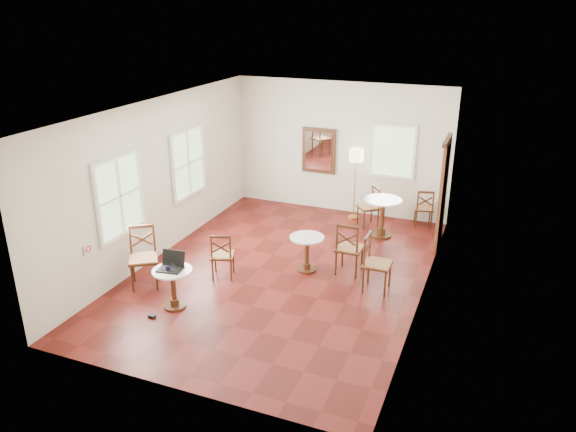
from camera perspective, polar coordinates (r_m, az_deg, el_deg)
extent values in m
plane|color=#57130F|center=(10.15, -0.63, -5.84)|extent=(7.00, 7.00, 0.00)
cube|color=silver|center=(12.73, 5.40, 6.98)|extent=(5.00, 0.02, 3.00)
cube|color=silver|center=(6.72, -12.22, -6.98)|extent=(5.00, 0.02, 3.00)
cube|color=silver|center=(10.72, -13.15, 3.76)|extent=(0.02, 7.00, 3.00)
cube|color=silver|center=(8.96, 14.28, 0.17)|extent=(0.02, 7.00, 3.00)
cube|color=white|center=(9.17, -0.71, 11.07)|extent=(5.00, 7.00, 0.02)
cube|color=brown|center=(11.36, 15.65, 2.13)|extent=(0.06, 0.90, 2.10)
cube|color=#422210|center=(11.07, 16.11, 7.53)|extent=(0.08, 1.02, 0.08)
sphere|color=#BF8C3F|center=(11.08, 15.12, 1.43)|extent=(0.07, 0.07, 0.07)
cube|color=#4B2514|center=(12.86, 3.19, 6.73)|extent=(0.80, 0.05, 1.05)
cube|color=white|center=(12.83, 3.14, 6.70)|extent=(0.64, 0.02, 0.88)
cube|color=white|center=(9.36, -19.92, -3.20)|extent=(0.02, 0.16, 0.16)
torus|color=red|center=(9.35, -19.85, -3.22)|extent=(0.02, 0.12, 0.12)
cube|color=white|center=(9.78, -16.96, 1.99)|extent=(0.06, 1.22, 1.42)
cube|color=white|center=(11.48, -10.24, 5.41)|extent=(0.06, 1.22, 1.42)
cube|color=white|center=(12.41, 10.71, 6.57)|extent=(1.02, 0.06, 1.22)
cylinder|color=#422210|center=(9.26, -11.56, -9.04)|extent=(0.36, 0.36, 0.04)
cylinder|color=#422210|center=(9.22, -11.60, -8.66)|extent=(0.14, 0.14, 0.11)
cylinder|color=#4B2514|center=(9.09, -11.72, -7.18)|extent=(0.08, 0.08, 0.54)
cylinder|color=#422210|center=(8.98, -11.84, -5.76)|extent=(0.13, 0.13, 0.05)
cylinder|color=white|center=(8.96, -11.86, -5.53)|extent=(0.63, 0.63, 0.03)
cylinder|color=#422210|center=(10.24, 1.93, -5.48)|extent=(0.36, 0.36, 0.04)
cylinder|color=#422210|center=(10.20, 1.93, -5.12)|extent=(0.14, 0.14, 0.11)
cylinder|color=#4B2514|center=(10.09, 1.95, -3.75)|extent=(0.08, 0.08, 0.54)
cylinder|color=#422210|center=(9.98, 1.97, -2.44)|extent=(0.13, 0.13, 0.05)
cylinder|color=white|center=(9.97, 1.97, -2.23)|extent=(0.63, 0.63, 0.03)
cylinder|color=#422210|center=(11.83, 9.55, -1.94)|extent=(0.44, 0.44, 0.04)
cylinder|color=#422210|center=(11.79, 9.57, -1.54)|extent=(0.18, 0.18, 0.13)
cylinder|color=#4B2514|center=(11.67, 9.67, -0.04)|extent=(0.10, 0.10, 0.67)
cylinder|color=#422210|center=(11.56, 9.76, 1.40)|extent=(0.16, 0.16, 0.07)
cylinder|color=white|center=(11.54, 9.78, 1.63)|extent=(0.78, 0.78, 0.03)
cylinder|color=#422210|center=(10.11, -5.65, -4.76)|extent=(0.03, 0.03, 0.41)
cylinder|color=#422210|center=(9.82, -5.88, -5.60)|extent=(0.03, 0.03, 0.41)
cylinder|color=#422210|center=(10.16, -7.49, -4.72)|extent=(0.03, 0.03, 0.41)
cylinder|color=#422210|center=(9.87, -7.78, -5.55)|extent=(0.03, 0.03, 0.41)
cube|color=#422210|center=(9.90, -6.75, -4.07)|extent=(0.51, 0.51, 0.03)
cube|color=#96613C|center=(9.89, -6.75, -3.99)|extent=(0.49, 0.49, 0.04)
cylinder|color=#422210|center=(9.63, -5.98, -3.30)|extent=(0.03, 0.03, 0.46)
cylinder|color=#422210|center=(9.68, -7.90, -3.27)|extent=(0.03, 0.03, 0.46)
cube|color=#422210|center=(9.57, -7.00, -2.15)|extent=(0.34, 0.15, 0.05)
cube|color=#4B2514|center=(9.65, -6.94, -3.24)|extent=(0.28, 0.12, 0.20)
cube|color=#4B2514|center=(9.65, -6.94, -3.24)|extent=(0.28, 0.12, 0.20)
cylinder|color=#422210|center=(9.75, -15.73, -6.28)|extent=(0.04, 0.04, 0.50)
cylinder|color=#422210|center=(10.10, -15.65, -5.25)|extent=(0.04, 0.04, 0.50)
cylinder|color=#422210|center=(9.72, -13.38, -6.10)|extent=(0.04, 0.04, 0.50)
cylinder|color=#422210|center=(10.08, -13.38, -5.08)|extent=(0.04, 0.04, 0.50)
cube|color=#422210|center=(9.80, -14.67, -4.34)|extent=(0.68, 0.68, 0.03)
cube|color=#96613C|center=(9.79, -14.68, -4.25)|extent=(0.65, 0.65, 0.04)
cylinder|color=#422210|center=(9.89, -15.94, -2.51)|extent=(0.04, 0.04, 0.55)
cylinder|color=#422210|center=(9.86, -13.64, -2.33)|extent=(0.04, 0.04, 0.55)
cube|color=#422210|center=(9.77, -14.93, -1.05)|extent=(0.37, 0.27, 0.06)
cube|color=#4B2514|center=(9.87, -14.80, -2.36)|extent=(0.31, 0.23, 0.24)
cube|color=#4B2514|center=(9.87, -14.80, -2.36)|extent=(0.31, 0.23, 0.24)
cylinder|color=#422210|center=(10.23, 7.62, -4.35)|extent=(0.04, 0.04, 0.47)
cylinder|color=#422210|center=(9.90, 7.02, -5.22)|extent=(0.04, 0.04, 0.47)
cylinder|color=#422210|center=(10.32, 5.62, -4.01)|extent=(0.04, 0.04, 0.47)
cylinder|color=#422210|center=(10.00, 4.96, -4.86)|extent=(0.04, 0.04, 0.47)
cube|color=#422210|center=(10.01, 6.36, -3.37)|extent=(0.47, 0.47, 0.03)
cube|color=#96613C|center=(10.00, 6.36, -3.29)|extent=(0.45, 0.45, 0.04)
cylinder|color=#422210|center=(9.69, 7.15, -2.60)|extent=(0.04, 0.04, 0.52)
cylinder|color=#422210|center=(9.79, 5.05, -2.26)|extent=(0.04, 0.04, 0.52)
cube|color=#422210|center=(9.65, 6.15, -1.12)|extent=(0.40, 0.05, 0.05)
cube|color=#4B2514|center=(9.73, 6.10, -2.37)|extent=(0.34, 0.03, 0.23)
cube|color=#4B2514|center=(9.73, 6.10, -2.37)|extent=(0.34, 0.03, 0.23)
cylinder|color=#422210|center=(9.40, 9.97, -6.92)|extent=(0.04, 0.04, 0.47)
cylinder|color=#422210|center=(9.47, 7.73, -6.56)|extent=(0.04, 0.04, 0.47)
cylinder|color=#422210|center=(9.73, 10.45, -5.94)|extent=(0.04, 0.04, 0.47)
cylinder|color=#422210|center=(9.79, 8.29, -5.60)|extent=(0.04, 0.04, 0.47)
cube|color=#422210|center=(9.49, 9.19, -4.96)|extent=(0.46, 0.46, 0.03)
cube|color=#96613C|center=(9.48, 9.20, -4.87)|extent=(0.44, 0.44, 0.04)
cylinder|color=#422210|center=(9.25, 7.88, -3.84)|extent=(0.04, 0.04, 0.52)
cylinder|color=#422210|center=(9.58, 8.44, -2.94)|extent=(0.04, 0.04, 0.52)
cube|color=#422210|center=(9.32, 8.24, -2.04)|extent=(0.04, 0.40, 0.05)
cube|color=#4B2514|center=(9.41, 8.17, -3.33)|extent=(0.03, 0.34, 0.23)
cube|color=#4B2514|center=(9.41, 8.17, -3.33)|extent=(0.03, 0.34, 0.23)
cylinder|color=#422210|center=(12.64, 14.40, 0.11)|extent=(0.03, 0.03, 0.40)
cylinder|color=#422210|center=(12.34, 14.54, -0.43)|extent=(0.03, 0.03, 0.40)
cylinder|color=#422210|center=(12.61, 12.94, 0.18)|extent=(0.03, 0.03, 0.40)
cylinder|color=#422210|center=(12.31, 13.06, -0.36)|extent=(0.03, 0.03, 0.40)
cube|color=#422210|center=(12.40, 13.82, 0.76)|extent=(0.48, 0.48, 0.03)
cube|color=#96613C|center=(12.40, 13.82, 0.82)|extent=(0.46, 0.46, 0.04)
cylinder|color=#422210|center=(12.20, 14.73, 1.43)|extent=(0.03, 0.03, 0.45)
cylinder|color=#422210|center=(12.16, 13.22, 1.50)|extent=(0.03, 0.03, 0.45)
cube|color=#422210|center=(12.11, 14.06, 2.38)|extent=(0.34, 0.11, 0.04)
cube|color=#4B2514|center=(12.17, 13.98, 1.50)|extent=(0.29, 0.09, 0.20)
cube|color=#4B2514|center=(12.17, 13.98, 1.50)|extent=(0.29, 0.09, 0.20)
cylinder|color=#422210|center=(12.33, 7.19, 0.11)|extent=(0.03, 0.03, 0.41)
cylinder|color=#422210|center=(12.46, 8.58, 0.27)|extent=(0.03, 0.03, 0.41)
cylinder|color=#422210|center=(12.05, 7.83, -0.44)|extent=(0.03, 0.03, 0.41)
cylinder|color=#422210|center=(12.18, 9.24, -0.26)|extent=(0.03, 0.03, 0.41)
cube|color=#422210|center=(12.18, 8.26, 0.85)|extent=(0.57, 0.57, 0.03)
cube|color=#96613C|center=(12.17, 8.27, 0.91)|extent=(0.54, 0.54, 0.04)
cylinder|color=#422210|center=(12.31, 8.69, 2.17)|extent=(0.03, 0.03, 0.46)
cylinder|color=#422210|center=(12.03, 9.37, 1.67)|extent=(0.03, 0.03, 0.46)
cube|color=#422210|center=(12.10, 9.08, 2.87)|extent=(0.25, 0.29, 0.05)
cube|color=#4B2514|center=(12.17, 9.03, 1.97)|extent=(0.21, 0.25, 0.20)
cube|color=#4B2514|center=(12.17, 9.03, 1.97)|extent=(0.21, 0.25, 0.20)
cylinder|color=#BF8C3F|center=(12.74, 6.76, -0.09)|extent=(0.26, 0.26, 0.03)
cylinder|color=#BF8C3F|center=(12.49, 6.90, 2.99)|extent=(0.02, 0.02, 1.47)
cylinder|color=beige|center=(12.28, 7.05, 6.26)|extent=(0.31, 0.31, 0.28)
cube|color=black|center=(8.95, -12.03, -5.38)|extent=(0.41, 0.32, 0.02)
cube|color=black|center=(8.95, -12.04, -5.31)|extent=(0.33, 0.20, 0.00)
cube|color=black|center=(9.01, -11.71, -4.26)|extent=(0.39, 0.13, 0.26)
cube|color=silver|center=(9.01, -11.71, -4.26)|extent=(0.34, 0.10, 0.21)
ellipsoid|color=black|center=(8.96, -11.78, -5.30)|extent=(0.10, 0.07, 0.03)
cylinder|color=#100F34|center=(8.93, -12.32, -5.28)|extent=(0.07, 0.07, 0.08)
torus|color=#100F34|center=(8.91, -12.11, -5.32)|extent=(0.05, 0.01, 0.05)
cylinder|color=white|center=(8.95, -11.78, -5.07)|extent=(0.07, 0.07, 0.11)
cube|color=black|center=(9.05, -13.84, -10.01)|extent=(0.11, 0.07, 0.04)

